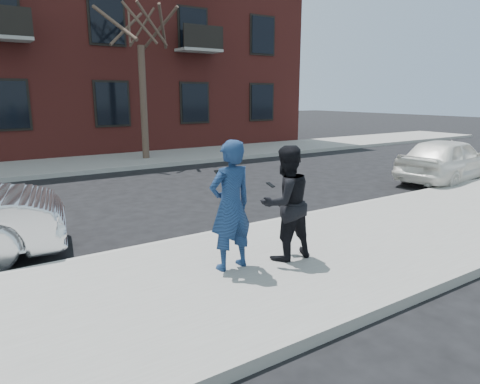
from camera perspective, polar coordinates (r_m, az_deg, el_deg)
ground at (r=5.72m, az=-14.66°, el=-14.18°), size 100.00×100.00×0.00m
near_sidewalk at (r=5.48m, az=-13.83°, el=-14.55°), size 50.00×3.50×0.15m
near_curb at (r=7.07m, az=-18.81°, el=-8.48°), size 50.00×0.10×0.15m
far_sidewalk at (r=16.40m, az=-27.53°, el=2.65°), size 50.00×3.50×0.15m
far_curb at (r=14.63m, az=-26.76°, el=1.67°), size 50.00×0.10×0.15m
apartment_building at (r=23.43m, az=-25.93°, el=20.44°), size 24.30×10.30×12.30m
street_tree at (r=17.25m, az=-13.31°, el=22.40°), size 3.60×3.60×6.80m
white_car at (r=14.22m, az=25.89°, el=3.89°), size 4.08×2.04×1.34m
man_hoodie at (r=5.91m, az=-1.27°, el=-1.83°), size 0.69×0.52×1.83m
man_peacoat at (r=6.33m, az=6.11°, el=-1.48°), size 0.86×0.68×1.71m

